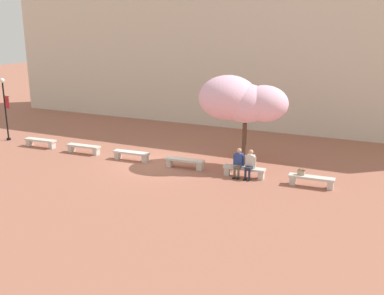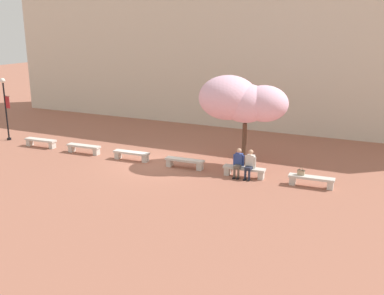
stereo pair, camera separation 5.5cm
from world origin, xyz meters
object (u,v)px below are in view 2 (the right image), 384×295
at_px(stone_bench_east_end, 244,170).
at_px(stone_bench_west_end, 41,142).
at_px(person_seated_right, 250,163).
at_px(handbag, 301,172).
at_px(stone_bench_far_east, 311,180).
at_px(stone_bench_center, 131,154).
at_px(stone_bench_near_east, 185,162).
at_px(cherry_tree_main, 241,101).
at_px(person_seated_left, 238,161).
at_px(lamp_post_with_banner, 5,103).
at_px(stone_bench_near_west, 84,148).

bearing_deg(stone_bench_east_end, stone_bench_west_end, 180.00).
bearing_deg(person_seated_right, handbag, 1.77).
bearing_deg(stone_bench_far_east, handbag, 177.99).
bearing_deg(stone_bench_west_end, stone_bench_east_end, 0.00).
relative_size(person_seated_right, handbag, 3.81).
bearing_deg(stone_bench_far_east, stone_bench_center, 180.00).
bearing_deg(stone_bench_far_east, stone_bench_west_end, 180.00).
relative_size(stone_bench_near_east, handbag, 5.66).
distance_m(stone_bench_center, cherry_tree_main, 6.11).
distance_m(stone_bench_west_end, stone_bench_center, 5.95).
distance_m(stone_bench_east_end, person_seated_left, 0.48).
relative_size(stone_bench_center, lamp_post_with_banner, 0.53).
bearing_deg(person_seated_left, stone_bench_east_end, 11.30).
relative_size(stone_bench_west_end, cherry_tree_main, 0.45).
bearing_deg(stone_bench_center, lamp_post_with_banner, 177.42).
height_order(stone_bench_center, stone_bench_far_east, same).
height_order(stone_bench_east_end, handbag, handbag).
xyz_separation_m(stone_bench_west_end, stone_bench_far_east, (14.87, 0.00, 0.00)).
xyz_separation_m(stone_bench_far_east, person_seated_right, (-2.70, -0.05, 0.39)).
relative_size(person_seated_left, person_seated_right, 1.00).
bearing_deg(cherry_tree_main, stone_bench_east_end, -65.13).
distance_m(stone_bench_west_end, stone_bench_east_end, 11.90).
bearing_deg(stone_bench_west_end, stone_bench_center, 0.00).
relative_size(stone_bench_east_end, handbag, 5.66).
relative_size(handbag, lamp_post_with_banner, 0.09).
xyz_separation_m(person_seated_left, lamp_post_with_banner, (-14.46, 0.45, 1.50)).
height_order(stone_bench_center, person_seated_left, person_seated_left).
bearing_deg(stone_bench_west_end, cherry_tree_main, 9.20).
relative_size(person_seated_right, cherry_tree_main, 0.30).
relative_size(stone_bench_east_end, person_seated_left, 1.49).
bearing_deg(stone_bench_near_east, handbag, 0.17).
bearing_deg(stone_bench_west_end, person_seated_right, -0.25).
bearing_deg(handbag, cherry_tree_main, 152.06).
distance_m(stone_bench_near_west, handbag, 11.45).
bearing_deg(handbag, stone_bench_east_end, -179.64).
bearing_deg(stone_bench_west_end, person_seated_left, -0.26).
height_order(person_seated_left, handbag, person_seated_left).
bearing_deg(handbag, stone_bench_near_west, -179.92).
height_order(stone_bench_near_east, cherry_tree_main, cherry_tree_main).
height_order(stone_bench_west_end, stone_bench_far_east, same).
bearing_deg(stone_bench_near_west, person_seated_left, -0.35).
height_order(person_seated_left, person_seated_right, same).
distance_m(stone_bench_near_west, person_seated_left, 8.67).
bearing_deg(person_seated_left, stone_bench_west_end, 179.74).
bearing_deg(cherry_tree_main, stone_bench_west_end, -170.80).
bearing_deg(stone_bench_west_end, stone_bench_far_east, 0.00).
xyz_separation_m(stone_bench_far_east, handbag, (-0.45, 0.02, 0.27)).
bearing_deg(stone_bench_near_east, stone_bench_center, 180.00).
relative_size(handbag, cherry_tree_main, 0.08).
bearing_deg(person_seated_right, stone_bench_center, 179.51).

